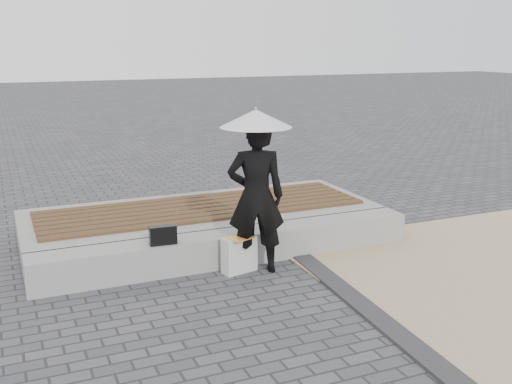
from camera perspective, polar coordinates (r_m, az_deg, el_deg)
ground at (r=6.49m, az=3.05°, el=-11.12°), size 80.00×80.00×0.00m
edging_band at (r=6.44m, az=11.19°, el=-11.39°), size 0.61×5.20×0.04m
seating_ledge at (r=7.77m, az=-2.22°, el=-5.19°), size 5.00×0.45×0.40m
timber_platform at (r=8.84m, az=-5.06°, el=-2.83°), size 5.00×2.00×0.40m
timber_decking at (r=8.78m, az=-5.09°, el=-1.46°), size 4.60×1.40×0.04m
woman at (r=7.26m, az=0.00°, el=-0.44°), size 0.79×0.64×1.88m
parasol at (r=7.08m, az=0.00°, el=6.94°), size 0.85×0.85×1.08m
handbag at (r=7.30m, az=-8.74°, el=-4.03°), size 0.33×0.13×0.23m
canvas_tote at (r=7.44m, az=-1.59°, el=-5.88°), size 0.45×0.27×0.45m
magazine at (r=7.32m, az=-1.46°, el=-4.32°), size 0.36×0.32×0.01m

